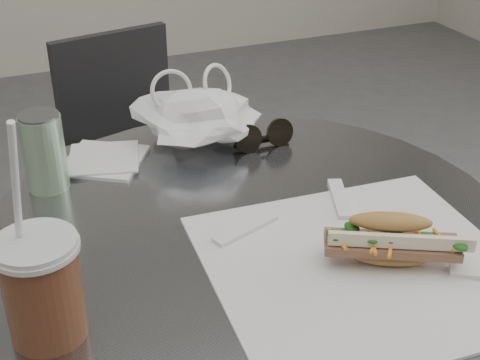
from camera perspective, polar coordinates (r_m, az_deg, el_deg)
name	(u,v)px	position (r m, az deg, el deg)	size (l,w,h in m)	color
chair_far	(146,198)	(1.80, -8.03, -1.56)	(0.40, 0.43, 0.75)	#2D2E30
sandwich_paper	(361,266)	(0.88, 10.29, -7.22)	(0.38, 0.36, 0.00)	white
banh_mi	(390,240)	(0.87, 12.72, -5.04)	(0.22, 0.17, 0.07)	#B68644
iced_coffee	(42,287)	(0.76, -16.51, -8.72)	(0.09, 0.09, 0.27)	brown
sunglasses	(264,137)	(1.15, 2.02, 3.65)	(0.11, 0.03, 0.05)	black
plastic_bag	(199,120)	(1.14, -3.51, 5.14)	(0.20, 0.15, 0.10)	white
napkin_stack	(104,160)	(1.13, -11.54, 1.72)	(0.17, 0.17, 0.01)	white
drink_can	(44,152)	(1.05, -16.38, 2.33)	(0.06, 0.06, 0.12)	#5F9F5C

